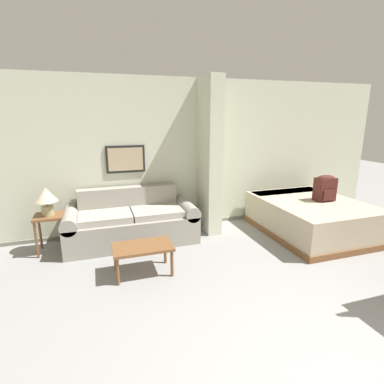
{
  "coord_description": "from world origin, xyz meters",
  "views": [
    {
      "loc": [
        -1.71,
        -1.07,
        1.98
      ],
      "look_at": [
        -0.58,
        2.37,
        1.05
      ],
      "focal_mm": 28.0,
      "sensor_mm": 36.0,
      "label": 1
    }
  ],
  "objects_px": {
    "coffee_table": "(143,249)",
    "bed": "(310,216)",
    "table_lamp": "(46,197)",
    "couch": "(132,223)",
    "backpack": "(325,187)"
  },
  "relations": [
    {
      "from": "coffee_table",
      "to": "backpack",
      "type": "bearing_deg",
      "value": 8.05
    },
    {
      "from": "bed",
      "to": "table_lamp",
      "type": "bearing_deg",
      "value": 172.28
    },
    {
      "from": "coffee_table",
      "to": "bed",
      "type": "distance_m",
      "value": 3.01
    },
    {
      "from": "backpack",
      "to": "coffee_table",
      "type": "bearing_deg",
      "value": -171.95
    },
    {
      "from": "backpack",
      "to": "table_lamp",
      "type": "bearing_deg",
      "value": 171.95
    },
    {
      "from": "couch",
      "to": "bed",
      "type": "bearing_deg",
      "value": -10.96
    },
    {
      "from": "table_lamp",
      "to": "backpack",
      "type": "relative_size",
      "value": 0.93
    },
    {
      "from": "bed",
      "to": "coffee_table",
      "type": "bearing_deg",
      "value": -170.37
    },
    {
      "from": "coffee_table",
      "to": "backpack",
      "type": "xyz_separation_m",
      "value": [
        3.18,
        0.45,
        0.46
      ]
    },
    {
      "from": "table_lamp",
      "to": "backpack",
      "type": "bearing_deg",
      "value": -8.05
    },
    {
      "from": "couch",
      "to": "table_lamp",
      "type": "height_order",
      "value": "table_lamp"
    },
    {
      "from": "couch",
      "to": "backpack",
      "type": "distance_m",
      "value": 3.28
    },
    {
      "from": "couch",
      "to": "backpack",
      "type": "xyz_separation_m",
      "value": [
        3.18,
        -0.63,
        0.48
      ]
    },
    {
      "from": "coffee_table",
      "to": "table_lamp",
      "type": "relative_size",
      "value": 1.83
    },
    {
      "from": "table_lamp",
      "to": "bed",
      "type": "xyz_separation_m",
      "value": [
        4.16,
        -0.56,
        -0.55
      ]
    }
  ]
}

